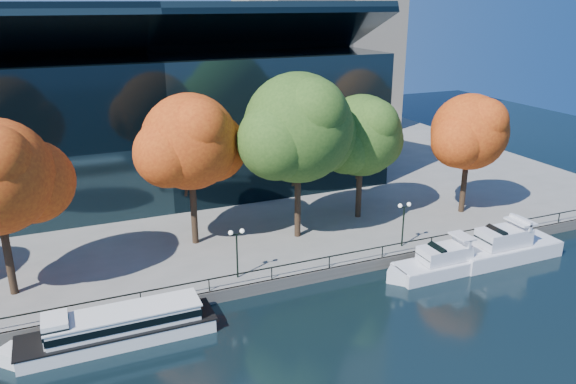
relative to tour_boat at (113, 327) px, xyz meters
name	(u,v)px	position (x,y,z in m)	size (l,w,h in m)	color
ground	(288,310)	(12.21, -0.76, -1.12)	(160.00, 160.00, 0.00)	black
promenade	(179,171)	(12.21, 35.62, -0.62)	(90.00, 67.08, 1.00)	slate
railing	(272,268)	(12.21, 2.49, 0.82)	(88.20, 0.08, 0.99)	black
convention_building	(149,119)	(8.21, 31.03, 7.38)	(50.00, 24.57, 21.43)	black
tour_boat	(113,327)	(0.00, 0.00, 0.00)	(13.90, 3.10, 2.64)	white
cruiser_near	(444,262)	(26.50, -0.29, -0.16)	(10.67, 2.75, 3.09)	silver
cruiser_far	(502,247)	(32.70, -0.23, 0.05)	(11.27, 3.12, 3.68)	silver
tree_2	(192,144)	(8.59, 11.47, 8.96)	(10.20, 8.36, 13.34)	black
tree_3	(300,130)	(17.62, 9.28, 9.79)	(11.92, 9.77, 14.88)	black
tree_4	(363,137)	(25.12, 11.41, 8.00)	(9.75, 7.99, 12.19)	black
tree_5	(471,134)	(35.58, 8.55, 8.02)	(9.34, 7.66, 12.05)	black
lamp_1	(237,242)	(9.84, 3.74, 2.86)	(1.26, 0.36, 4.03)	black
lamp_2	(404,214)	(25.00, 3.74, 2.86)	(1.26, 0.36, 4.03)	black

